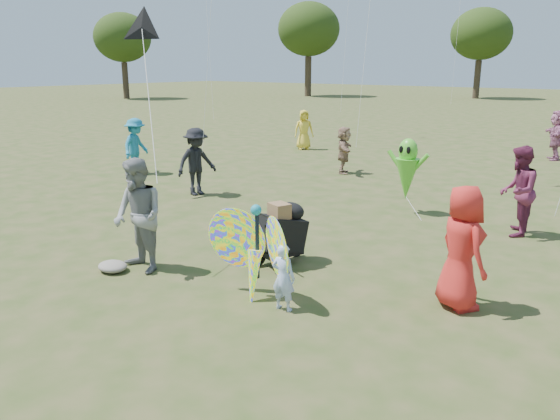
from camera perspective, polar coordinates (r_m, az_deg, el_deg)
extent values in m
plane|color=#51592B|center=(7.89, -5.61, -10.22)|extent=(160.00, 160.00, 0.00)
imported|color=#B4C9FF|center=(7.64, 0.36, -7.06)|extent=(0.38, 0.28, 0.97)
imported|color=gray|center=(9.22, -14.57, -0.61)|extent=(1.03, 0.86, 1.90)
ellipsoid|color=gray|center=(9.58, -17.10, -5.65)|extent=(0.53, 0.44, 0.17)
imported|color=red|center=(8.00, 18.47, -3.77)|extent=(1.03, 0.97, 1.77)
imported|color=black|center=(14.51, -8.73, 5.01)|extent=(0.86, 1.25, 1.77)
imported|color=#98755E|center=(17.42, 6.70, 6.24)|extent=(1.06, 1.41, 1.48)
imported|color=#6B2344|center=(11.86, 23.62, 1.82)|extent=(0.84, 0.99, 1.82)
imported|color=yellow|center=(22.35, 2.51, 8.38)|extent=(0.91, 0.91, 1.59)
imported|color=teal|center=(17.83, -14.82, 6.48)|extent=(0.98, 1.27, 1.74)
imported|color=#A65F84|center=(22.17, 26.90, 6.99)|extent=(1.08, 1.74, 1.79)
cube|color=black|center=(9.36, 0.12, -2.45)|extent=(0.72, 0.96, 0.71)
cube|color=black|center=(9.46, 0.12, -4.35)|extent=(0.62, 0.78, 0.10)
ellipsoid|color=black|center=(9.46, 1.05, -0.18)|extent=(0.51, 0.45, 0.33)
cylinder|color=black|center=(9.37, -2.36, -5.02)|extent=(0.15, 0.30, 0.30)
cylinder|color=black|center=(9.09, -0.03, -5.65)|extent=(0.15, 0.30, 0.30)
cylinder|color=black|center=(9.84, 1.72, -4.27)|extent=(0.12, 0.22, 0.22)
cylinder|color=black|center=(8.88, -1.77, -0.53)|extent=(0.42, 0.18, 0.03)
cube|color=#916A46|center=(9.21, -0.07, -0.08)|extent=(0.41, 0.38, 0.26)
ellipsoid|color=orange|center=(8.21, -4.51, -2.95)|extent=(0.98, 0.71, 1.24)
ellipsoid|color=orange|center=(7.75, -0.33, -4.02)|extent=(0.98, 0.71, 1.24)
cylinder|color=black|center=(8.00, -2.39, -3.77)|extent=(0.06, 0.06, 1.00)
cone|color=orange|center=(8.02, -2.86, -7.40)|extent=(0.36, 0.49, 0.93)
sphere|color=teal|center=(7.83, -2.53, 0.00)|extent=(0.16, 0.16, 0.16)
cone|color=black|center=(10.87, -14.24, 17.99)|extent=(0.89, 0.62, 0.81)
cylinder|color=silver|center=(9.77, -13.53, 11.15)|extent=(1.79, 1.32, 2.48)
cone|color=#55C82F|center=(12.90, 13.07, 3.17)|extent=(0.56, 0.56, 0.95)
ellipsoid|color=#55C82F|center=(12.79, 13.24, 6.02)|extent=(0.44, 0.39, 0.57)
ellipsoid|color=black|center=(12.66, 12.54, 6.20)|extent=(0.10, 0.05, 0.17)
ellipsoid|color=black|center=(12.58, 13.28, 6.11)|extent=(0.10, 0.05, 0.17)
cylinder|color=#55C82F|center=(12.95, 11.97, 5.08)|extent=(0.43, 0.10, 0.49)
cylinder|color=#55C82F|center=(12.71, 14.40, 4.75)|extent=(0.43, 0.10, 0.49)
cylinder|color=silver|center=(12.74, 13.75, 0.20)|extent=(0.61, 0.41, 0.41)
cylinder|color=#3A2D21|center=(61.15, 2.95, 13.77)|extent=(0.70, 0.70, 4.20)
ellipsoid|color=#2B4214|center=(61.24, 3.02, 18.35)|extent=(6.60, 6.60, 5.61)
cylinder|color=#3A2D21|center=(60.23, 19.89, 12.71)|extent=(0.63, 0.63, 3.78)
ellipsoid|color=#2B4214|center=(60.29, 20.28, 16.88)|extent=(5.94, 5.94, 5.05)
cylinder|color=#3A2D21|center=(58.68, -15.84, 12.88)|extent=(0.59, 0.59, 3.57)
ellipsoid|color=#2B4214|center=(58.71, -16.14, 16.94)|extent=(5.61, 5.61, 4.77)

